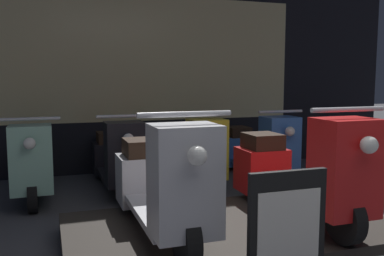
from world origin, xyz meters
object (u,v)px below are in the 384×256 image
scooter_display_left (161,183)px  scooter_backrow_1 (117,158)px  scooter_backrow_0 (33,163)px  price_sign_board (287,245)px  scooter_display_right (298,172)px  scooter_backrow_2 (191,154)px  scooter_backrow_3 (257,150)px

scooter_display_left → scooter_backrow_1: size_ratio=1.00×
scooter_backrow_0 → price_sign_board: 3.24m
scooter_backrow_1 → price_sign_board: 2.99m
scooter_display_right → scooter_backrow_1: scooter_display_right is taller
scooter_display_left → scooter_backrow_2: size_ratio=1.00×
scooter_display_left → scooter_backrow_3: scooter_display_left is taller
scooter_backrow_2 → scooter_backrow_0: bearing=180.0°
scooter_display_right → scooter_backrow_1: size_ratio=1.00×
scooter_display_right → scooter_backrow_0: bearing=135.5°
scooter_backrow_3 → scooter_display_right: bearing=-108.7°
scooter_display_left → scooter_display_right: 1.12m
scooter_backrow_3 → scooter_backrow_1: bearing=180.0°
scooter_backrow_3 → price_sign_board: (-1.36, -2.95, 0.04)m
scooter_display_right → price_sign_board: scooter_display_right is taller
scooter_backrow_2 → scooter_backrow_1: bearing=180.0°
scooter_backrow_0 → scooter_backrow_3: bearing=0.0°
scooter_backrow_0 → scooter_backrow_2: (1.80, 0.00, 0.00)m
scooter_display_left → price_sign_board: size_ratio=1.99×
scooter_backrow_3 → scooter_display_left: bearing=-132.1°
scooter_display_right → scooter_backrow_3: scooter_display_right is taller
scooter_backrow_1 → scooter_backrow_2: bearing=0.0°
scooter_display_right → scooter_backrow_3: 2.11m
scooter_display_left → price_sign_board: scooter_display_left is taller
scooter_backrow_1 → price_sign_board: (0.44, -2.95, 0.04)m
scooter_display_right → scooter_backrow_0: scooter_display_right is taller
scooter_display_left → price_sign_board: (0.44, -0.96, -0.14)m
scooter_backrow_0 → price_sign_board: scooter_backrow_0 is taller
scooter_backrow_2 → price_sign_board: 2.99m
price_sign_board → scooter_backrow_2: bearing=81.2°
scooter_backrow_1 → scooter_backrow_3: size_ratio=1.00×
scooter_display_left → scooter_backrow_0: size_ratio=1.00×
scooter_display_right → scooter_backrow_3: bearing=71.3°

